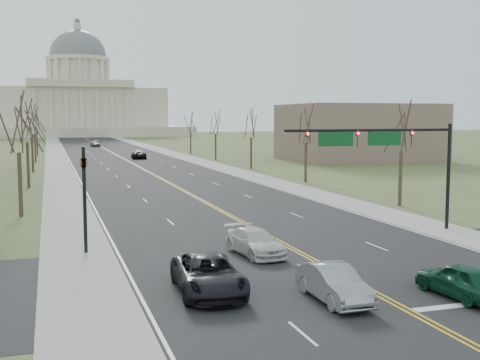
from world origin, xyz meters
TOP-DOWN VIEW (x-y plane):
  - ground at (0.00, 0.00)m, footprint 600.00×600.00m
  - road at (0.00, 110.00)m, footprint 20.00×380.00m
  - cross_road at (0.00, 6.00)m, footprint 120.00×14.00m
  - sidewalk_left at (-12.00, 110.00)m, footprint 4.00×380.00m
  - sidewalk_right at (12.00, 110.00)m, footprint 4.00×380.00m
  - center_line at (0.00, 110.00)m, footprint 0.42×380.00m
  - edge_line_left at (-9.80, 110.00)m, footprint 0.15×380.00m
  - edge_line_right at (9.80, 110.00)m, footprint 0.15×380.00m
  - capitol at (0.00, 249.91)m, footprint 90.00×60.00m
  - signal_mast at (7.45, 13.50)m, footprint 12.12×0.44m
  - signal_left at (-11.50, 13.50)m, footprint 0.32×0.36m
  - tree_r_0 at (15.50, 24.00)m, footprint 3.74×3.74m
  - tree_l_0 at (-15.50, 28.00)m, footprint 3.96×3.96m
  - tree_r_1 at (15.50, 44.00)m, footprint 3.74×3.74m
  - tree_l_1 at (-15.50, 48.00)m, footprint 3.96×3.96m
  - tree_r_2 at (15.50, 64.00)m, footprint 3.74×3.74m
  - tree_l_2 at (-15.50, 68.00)m, footprint 3.96×3.96m
  - tree_r_3 at (15.50, 84.00)m, footprint 3.74×3.74m
  - tree_l_3 at (-15.50, 88.00)m, footprint 3.96×3.96m
  - tree_r_4 at (15.50, 104.00)m, footprint 3.74×3.74m
  - tree_l_4 at (-15.50, 108.00)m, footprint 3.96×3.96m
  - bldg_right_mass at (40.00, 76.00)m, footprint 25.00×20.00m
  - car_nb_inner_lead at (3.15, -0.09)m, footprint 2.20×4.57m
  - car_sb_inner_lead at (-2.24, 1.13)m, footprint 1.61×4.54m
  - car_sb_outer_lead at (-6.90, 3.82)m, footprint 3.02×5.94m
  - car_sb_inner_second at (-2.56, 10.13)m, footprint 2.52×5.09m
  - car_far_nb at (2.71, 91.90)m, footprint 2.92×5.68m
  - car_far_sb at (-1.58, 141.32)m, footprint 2.60×5.11m

SIDE VIEW (x-z plane):
  - ground at x=0.00m, z-range 0.00..0.00m
  - road at x=0.00m, z-range 0.00..0.01m
  - cross_road at x=0.00m, z-range 0.00..0.01m
  - sidewalk_left at x=-12.00m, z-range 0.00..0.03m
  - sidewalk_right at x=12.00m, z-range 0.00..0.03m
  - center_line at x=0.00m, z-range 0.01..0.02m
  - edge_line_left at x=-9.80m, z-range 0.01..0.02m
  - edge_line_right at x=9.80m, z-range 0.01..0.02m
  - car_sb_inner_second at x=-2.56m, z-range 0.01..1.43m
  - car_sb_inner_lead at x=-2.24m, z-range 0.01..1.50m
  - car_nb_inner_lead at x=3.15m, z-range 0.01..1.52m
  - car_far_nb at x=2.71m, z-range 0.01..1.55m
  - car_sb_outer_lead at x=-6.90m, z-range 0.01..1.62m
  - car_far_sb at x=-1.58m, z-range 0.01..1.68m
  - signal_left at x=-11.50m, z-range 0.71..6.71m
  - bldg_right_mass at x=40.00m, z-range 0.00..10.00m
  - signal_mast at x=7.45m, z-range 2.16..9.36m
  - tree_r_0 at x=15.50m, z-range 2.30..10.80m
  - tree_r_1 at x=15.50m, z-range 2.30..10.80m
  - tree_r_2 at x=15.50m, z-range 2.30..10.80m
  - tree_r_3 at x=15.50m, z-range 2.30..10.80m
  - tree_r_4 at x=15.50m, z-range 2.30..10.80m
  - tree_l_0 at x=-15.50m, z-range 2.44..11.44m
  - tree_l_1 at x=-15.50m, z-range 2.44..11.44m
  - tree_l_2 at x=-15.50m, z-range 2.44..11.44m
  - tree_l_3 at x=-15.50m, z-range 2.44..11.44m
  - tree_l_4 at x=-15.50m, z-range 2.44..11.44m
  - capitol at x=0.00m, z-range -10.80..39.20m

